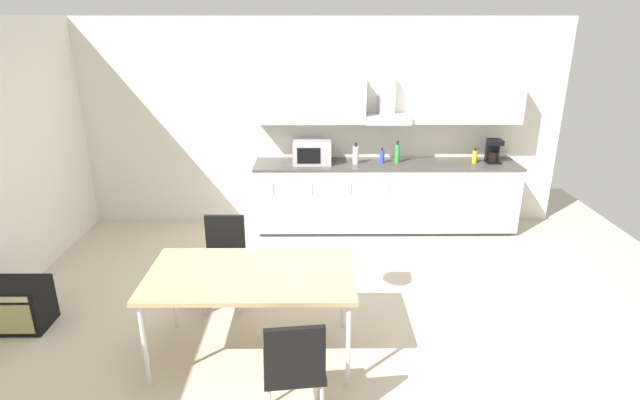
# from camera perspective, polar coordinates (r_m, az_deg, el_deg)

# --- Properties ---
(ground_plane) EXTENTS (8.52, 8.09, 0.02)m
(ground_plane) POSITION_cam_1_polar(r_m,az_deg,el_deg) (4.61, -2.91, -15.06)
(ground_plane) COLOR beige
(wall_back) EXTENTS (6.82, 0.10, 2.68)m
(wall_back) POSITION_cam_1_polar(r_m,az_deg,el_deg) (6.65, -2.12, 8.68)
(wall_back) COLOR silver
(wall_back) RESTS_ON ground_plane
(kitchen_counter) EXTENTS (3.37, 0.64, 0.91)m
(kitchen_counter) POSITION_cam_1_polar(r_m,az_deg,el_deg) (6.59, 7.41, 0.47)
(kitchen_counter) COLOR #333333
(kitchen_counter) RESTS_ON ground_plane
(backsplash_tile) EXTENTS (3.35, 0.02, 0.48)m
(backsplash_tile) POSITION_cam_1_polar(r_m,az_deg,el_deg) (6.69, 7.34, 6.89)
(backsplash_tile) COLOR silver
(backsplash_tile) RESTS_ON kitchen_counter
(upper_wall_cabinets) EXTENTS (3.35, 0.40, 0.56)m
(upper_wall_cabinets) POSITION_cam_1_polar(r_m,az_deg,el_deg) (6.44, 7.73, 11.16)
(upper_wall_cabinets) COLOR silver
(microwave) EXTENTS (0.48, 0.35, 0.28)m
(microwave) POSITION_cam_1_polar(r_m,az_deg,el_deg) (6.36, -0.92, 5.47)
(microwave) COLOR #ADADB2
(microwave) RESTS_ON kitchen_counter
(coffee_maker) EXTENTS (0.18, 0.19, 0.30)m
(coffee_maker) POSITION_cam_1_polar(r_m,az_deg,el_deg) (6.77, 19.19, 5.33)
(coffee_maker) COLOR black
(coffee_maker) RESTS_ON kitchen_counter
(bottle_white) EXTENTS (0.08, 0.08, 0.27)m
(bottle_white) POSITION_cam_1_polar(r_m,az_deg,el_deg) (6.36, 4.10, 5.18)
(bottle_white) COLOR white
(bottle_white) RESTS_ON kitchen_counter
(bottle_yellow) EXTENTS (0.06, 0.06, 0.19)m
(bottle_yellow) POSITION_cam_1_polar(r_m,az_deg,el_deg) (6.69, 17.27, 4.77)
(bottle_yellow) COLOR yellow
(bottle_yellow) RESTS_ON kitchen_counter
(bottle_blue) EXTENTS (0.06, 0.06, 0.20)m
(bottle_blue) POSITION_cam_1_polar(r_m,az_deg,el_deg) (6.43, 7.10, 4.96)
(bottle_blue) COLOR blue
(bottle_blue) RESTS_ON kitchen_counter
(bottle_green) EXTENTS (0.06, 0.06, 0.28)m
(bottle_green) POSITION_cam_1_polar(r_m,az_deg,el_deg) (6.47, 8.82, 5.31)
(bottle_green) COLOR green
(bottle_green) RESTS_ON kitchen_counter
(dining_table) EXTENTS (1.63, 0.90, 0.75)m
(dining_table) POSITION_cam_1_polar(r_m,az_deg,el_deg) (4.03, -7.91, -8.76)
(dining_table) COLOR tan
(dining_table) RESTS_ON ground_plane
(chair_near_right) EXTENTS (0.44, 0.44, 0.87)m
(chair_near_right) POSITION_cam_1_polar(r_m,az_deg,el_deg) (3.40, -2.95, -18.19)
(chair_near_right) COLOR black
(chair_near_right) RESTS_ON ground_plane
(chair_far_left) EXTENTS (0.40, 0.40, 0.87)m
(chair_far_left) POSITION_cam_1_polar(r_m,az_deg,el_deg) (4.90, -10.88, -5.84)
(chair_far_left) COLOR black
(chair_far_left) RESTS_ON ground_plane
(guitar_amp) EXTENTS (0.52, 0.37, 0.44)m
(guitar_amp) POSITION_cam_1_polar(r_m,az_deg,el_deg) (5.32, -31.29, -10.23)
(guitar_amp) COLOR black
(guitar_amp) RESTS_ON ground_plane
(pendant_lamp) EXTENTS (0.32, 0.32, 0.22)m
(pendant_lamp) POSITION_cam_1_polar(r_m,az_deg,el_deg) (3.61, -8.83, 8.67)
(pendant_lamp) COLOR silver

